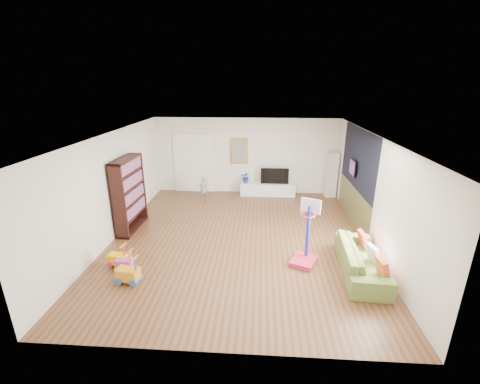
# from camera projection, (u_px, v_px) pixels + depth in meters

# --- Properties ---
(floor) EXTENTS (6.50, 7.50, 0.00)m
(floor) POSITION_uv_depth(u_px,v_px,m) (239.00, 238.00, 8.40)
(floor) COLOR brown
(floor) RESTS_ON ground
(ceiling) EXTENTS (6.50, 7.50, 0.00)m
(ceiling) POSITION_uv_depth(u_px,v_px,m) (239.00, 135.00, 7.51)
(ceiling) COLOR white
(ceiling) RESTS_ON ground
(wall_back) EXTENTS (6.50, 0.00, 2.70)m
(wall_back) POSITION_uv_depth(u_px,v_px,m) (246.00, 156.00, 11.49)
(wall_back) COLOR silver
(wall_back) RESTS_ON ground
(wall_front) EXTENTS (6.50, 0.00, 2.70)m
(wall_front) POSITION_uv_depth(u_px,v_px,m) (220.00, 277.00, 4.42)
(wall_front) COLOR silver
(wall_front) RESTS_ON ground
(wall_left) EXTENTS (0.00, 7.50, 2.70)m
(wall_left) POSITION_uv_depth(u_px,v_px,m) (112.00, 187.00, 8.16)
(wall_left) COLOR silver
(wall_left) RESTS_ON ground
(wall_right) EXTENTS (0.00, 7.50, 2.70)m
(wall_right) POSITION_uv_depth(u_px,v_px,m) (373.00, 193.00, 7.76)
(wall_right) COLOR silver
(wall_right) RESTS_ON ground
(navy_accent) EXTENTS (0.01, 3.20, 1.70)m
(navy_accent) POSITION_uv_depth(u_px,v_px,m) (358.00, 159.00, 8.91)
(navy_accent) COLOR black
(navy_accent) RESTS_ON wall_right
(olive_wainscot) EXTENTS (0.01, 3.20, 1.00)m
(olive_wainscot) POSITION_uv_depth(u_px,v_px,m) (353.00, 204.00, 9.36)
(olive_wainscot) COLOR brown
(olive_wainscot) RESTS_ON wall_right
(doorway) EXTENTS (1.45, 0.06, 2.10)m
(doorway) POSITION_uv_depth(u_px,v_px,m) (194.00, 164.00, 11.67)
(doorway) COLOR white
(doorway) RESTS_ON ground
(painting_back) EXTENTS (0.62, 0.06, 0.92)m
(painting_back) POSITION_uv_depth(u_px,v_px,m) (239.00, 151.00, 11.40)
(painting_back) COLOR gold
(painting_back) RESTS_ON wall_back
(artwork_right) EXTENTS (0.04, 0.56, 0.46)m
(artwork_right) POSITION_uv_depth(u_px,v_px,m) (353.00, 168.00, 9.20)
(artwork_right) COLOR #7F3F8C
(artwork_right) RESTS_ON wall_right
(media_console) EXTENTS (1.95, 0.50, 0.45)m
(media_console) POSITION_uv_depth(u_px,v_px,m) (268.00, 189.00, 11.53)
(media_console) COLOR white
(media_console) RESTS_ON ground
(tall_cabinet) EXTENTS (0.39, 0.39, 1.59)m
(tall_cabinet) POSITION_uv_depth(u_px,v_px,m) (331.00, 174.00, 11.26)
(tall_cabinet) COLOR silver
(tall_cabinet) RESTS_ON ground
(bookshelf) EXTENTS (0.40, 1.38, 2.01)m
(bookshelf) POSITION_uv_depth(u_px,v_px,m) (129.00, 195.00, 8.65)
(bookshelf) COLOR black
(bookshelf) RESTS_ON ground
(sofa) EXTENTS (0.96, 2.15, 0.61)m
(sofa) POSITION_uv_depth(u_px,v_px,m) (362.00, 260.00, 6.83)
(sofa) COLOR olive
(sofa) RESTS_ON ground
(basketball_hoop) EXTENTS (0.73, 0.78, 1.49)m
(basketball_hoop) POSITION_uv_depth(u_px,v_px,m) (306.00, 234.00, 7.01)
(basketball_hoop) COLOR #CC224B
(basketball_hoop) RESTS_ON ground
(ride_on_yellow) EXTENTS (0.43, 0.30, 0.53)m
(ride_on_yellow) POSITION_uv_depth(u_px,v_px,m) (117.00, 255.00, 7.08)
(ride_on_yellow) COLOR #FFBD00
(ride_on_yellow) RESTS_ON ground
(ride_on_orange) EXTENTS (0.48, 0.33, 0.60)m
(ride_on_orange) POSITION_uv_depth(u_px,v_px,m) (127.00, 270.00, 6.48)
(ride_on_orange) COLOR orange
(ride_on_orange) RESTS_ON ground
(ride_on_pink) EXTENTS (0.39, 0.26, 0.50)m
(ride_on_pink) POSITION_uv_depth(u_px,v_px,m) (124.00, 260.00, 6.92)
(ride_on_pink) COLOR #D444A1
(ride_on_pink) RESTS_ON ground
(child) EXTENTS (0.38, 0.37, 0.87)m
(child) POSITION_uv_depth(u_px,v_px,m) (203.00, 188.00, 10.94)
(child) COLOR gray
(child) RESTS_ON ground
(tv) EXTENTS (0.98, 0.13, 0.57)m
(tv) POSITION_uv_depth(u_px,v_px,m) (275.00, 175.00, 11.37)
(tv) COLOR black
(tv) RESTS_ON media_console
(vase_plant) EXTENTS (0.40, 0.36, 0.39)m
(vase_plant) POSITION_uv_depth(u_px,v_px,m) (246.00, 177.00, 11.45)
(vase_plant) COLOR #0F2E98
(vase_plant) RESTS_ON media_console
(pillow_left) EXTENTS (0.14, 0.41, 0.40)m
(pillow_left) POSITION_uv_depth(u_px,v_px,m) (382.00, 268.00, 6.21)
(pillow_left) COLOR #D04E28
(pillow_left) RESTS_ON sofa
(pillow_center) EXTENTS (0.17, 0.36, 0.35)m
(pillow_center) POSITION_uv_depth(u_px,v_px,m) (373.00, 253.00, 6.73)
(pillow_center) COLOR white
(pillow_center) RESTS_ON sofa
(pillow_right) EXTENTS (0.13, 0.37, 0.36)m
(pillow_right) POSITION_uv_depth(u_px,v_px,m) (363.00, 239.00, 7.34)
(pillow_right) COLOR #AF2F28
(pillow_right) RESTS_ON sofa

